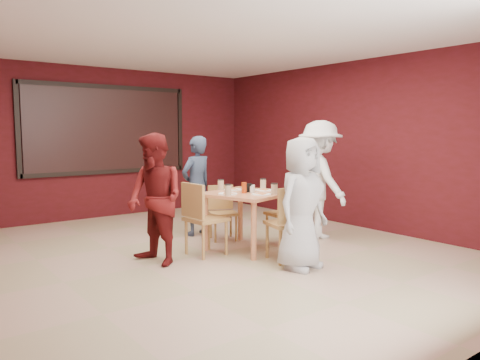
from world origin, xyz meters
TOP-DOWN VIEW (x-y plane):
  - floor at (0.00, 0.00)m, footprint 7.00×7.00m
  - window_blinds at (0.00, 3.45)m, footprint 3.00×0.02m
  - dining_table at (0.53, -0.07)m, footprint 1.24×1.24m
  - chair_front at (0.56, -0.91)m, footprint 0.56×0.56m
  - chair_back at (0.63, 0.64)m, footprint 0.51×0.51m
  - chair_left at (-0.15, 0.01)m, footprint 0.49×0.49m
  - chair_right at (1.23, -0.16)m, footprint 0.47×0.47m
  - diner_front at (0.48, -1.18)m, footprint 0.84×0.62m
  - diner_back at (0.48, 1.11)m, footprint 0.63×0.47m
  - diner_left at (-0.80, 0.03)m, footprint 0.72×0.87m
  - diner_right at (1.88, -0.16)m, footprint 0.91×1.27m

SIDE VIEW (x-z plane):
  - floor at x=0.00m, z-range 0.00..0.00m
  - chair_back at x=0.63m, z-range 0.05..0.86m
  - chair_right at x=1.23m, z-range 0.06..0.94m
  - chair_front at x=0.56m, z-range 0.06..1.01m
  - chair_left at x=-0.15m, z-range 0.06..1.02m
  - dining_table at x=0.53m, z-range 0.22..1.16m
  - diner_back at x=0.48m, z-range 0.00..1.55m
  - diner_front at x=0.48m, z-range 0.00..1.56m
  - diner_left at x=-0.80m, z-range 0.00..1.60m
  - diner_right at x=1.88m, z-range 0.00..1.78m
  - window_blinds at x=0.00m, z-range 0.90..2.40m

